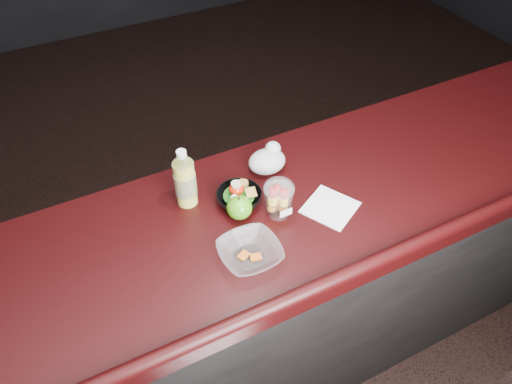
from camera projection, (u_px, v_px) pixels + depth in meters
room_shell at (339, 20)px, 0.93m from camera, size 8.00×8.00×8.00m
counter at (261, 298)px, 2.05m from camera, size 4.06×0.71×1.02m
lemonade_bottle at (185, 182)px, 1.67m from camera, size 0.07×0.07×0.23m
fruit_cup at (279, 198)px, 1.64m from camera, size 0.10×0.10×0.15m
green_apple at (239, 208)px, 1.65m from camera, size 0.09×0.09×0.09m
plastic_bag at (268, 160)px, 1.82m from camera, size 0.14×0.11×0.10m
snack_bowl at (239, 197)px, 1.71m from camera, size 0.20×0.20×0.09m
takeout_bowl at (250, 253)px, 1.54m from camera, size 0.19×0.19×0.05m
paper_napkin at (330, 207)px, 1.71m from camera, size 0.22×0.22×0.00m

